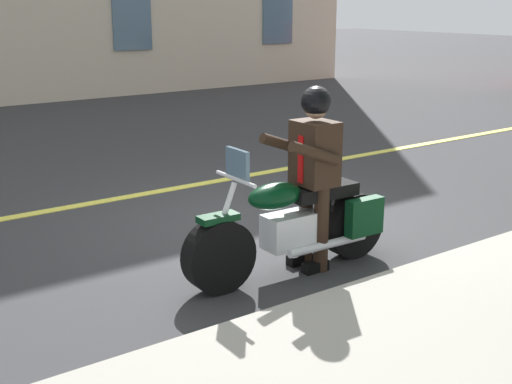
% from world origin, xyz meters
% --- Properties ---
extents(ground_plane, '(80.00, 80.00, 0.00)m').
position_xyz_m(ground_plane, '(0.00, 0.00, 0.00)').
color(ground_plane, '#333335').
extents(lane_center_stripe, '(60.00, 0.16, 0.01)m').
position_xyz_m(lane_center_stripe, '(0.00, -2.00, 0.01)').
color(lane_center_stripe, '#E5DB4C').
rests_on(lane_center_stripe, ground_plane).
extents(motorcycle_main, '(2.21, 0.63, 1.26)m').
position_xyz_m(motorcycle_main, '(0.62, 1.24, 0.45)').
color(motorcycle_main, black).
rests_on(motorcycle_main, ground_plane).
extents(rider_main, '(0.63, 0.56, 1.74)m').
position_xyz_m(rider_main, '(0.43, 1.25, 1.04)').
color(rider_main, black).
rests_on(rider_main, ground_plane).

